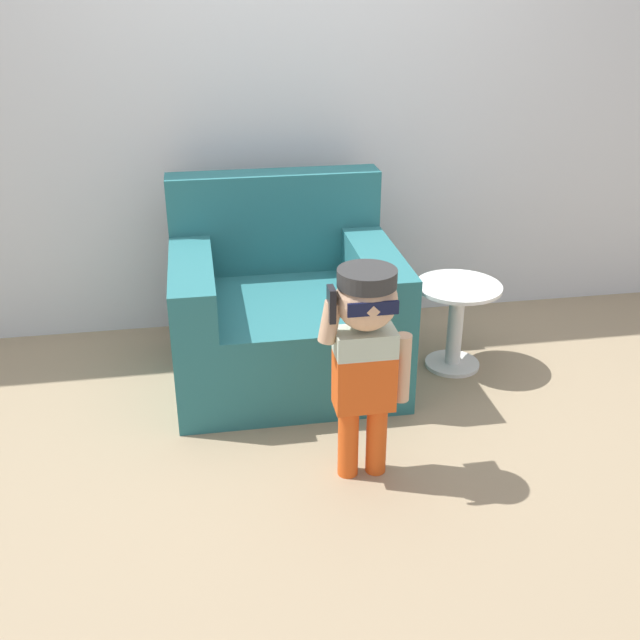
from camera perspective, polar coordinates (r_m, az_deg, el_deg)
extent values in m
plane|color=#998466|center=(3.76, -0.43, -4.54)|extent=(10.00, 10.00, 0.00)
cube|color=silver|center=(4.06, -2.32, 17.23)|extent=(10.00, 0.05, 2.60)
cube|color=#286B70|center=(3.70, -2.63, -1.25)|extent=(1.07, 0.94, 0.43)
cube|color=#286B70|center=(3.87, -3.49, 7.51)|extent=(1.07, 0.18, 0.51)
cube|color=#286B70|center=(3.46, -9.71, 2.47)|extent=(0.20, 0.76, 0.23)
cube|color=#286B70|center=(3.56, 4.42, 3.41)|extent=(0.20, 0.76, 0.23)
cylinder|color=#E05119|center=(3.03, 2.16, -9.19)|extent=(0.08, 0.08, 0.31)
cylinder|color=#E05119|center=(3.05, 4.32, -8.96)|extent=(0.08, 0.08, 0.31)
cube|color=#E05119|center=(2.89, 3.38, -4.61)|extent=(0.23, 0.13, 0.23)
cube|color=#B7C6B2|center=(2.81, 3.46, -1.69)|extent=(0.23, 0.13, 0.10)
sphere|color=tan|center=(2.74, 3.56, 1.55)|extent=(0.23, 0.23, 0.23)
cylinder|color=#2D2D2D|center=(2.71, 3.61, 3.23)|extent=(0.22, 0.22, 0.06)
cube|color=#2D2D2D|center=(2.81, 3.12, 3.59)|extent=(0.13, 0.10, 0.01)
cube|color=#0F1433|center=(2.64, 4.08, 0.85)|extent=(0.19, 0.01, 0.05)
cylinder|color=tan|center=(2.91, 6.27, -3.64)|extent=(0.07, 0.07, 0.28)
cylinder|color=tan|center=(2.75, 0.76, -0.14)|extent=(0.09, 0.07, 0.17)
cube|color=black|center=(2.70, 0.87, 1.21)|extent=(0.02, 0.07, 0.13)
cylinder|color=white|center=(3.94, 10.03, -3.29)|extent=(0.28, 0.28, 0.02)
cylinder|color=white|center=(3.84, 10.26, -0.58)|extent=(0.08, 0.08, 0.43)
cylinder|color=white|center=(3.75, 10.52, 2.52)|extent=(0.43, 0.43, 0.02)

